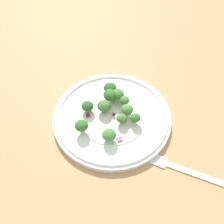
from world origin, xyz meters
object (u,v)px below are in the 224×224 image
(broccoli_floret_0, at_px, (135,116))
(plate, at_px, (112,117))
(broccoli_floret_2, at_px, (88,106))
(broccoli_floret_1, at_px, (109,95))
(fork, at_px, (189,171))

(broccoli_floret_0, bearing_deg, plate, -104.98)
(broccoli_floret_0, xyz_separation_m, broccoli_floret_2, (-0.03, -0.10, -0.00))
(plate, relative_size, broccoli_floret_2, 9.54)
(plate, xyz_separation_m, broccoli_floret_1, (-0.04, -0.01, 0.03))
(broccoli_floret_1, relative_size, fork, 0.16)
(plate, distance_m, broccoli_floret_0, 0.05)
(broccoli_floret_2, relative_size, fork, 0.15)
(broccoli_floret_0, distance_m, fork, 0.15)
(plate, height_order, broccoli_floret_0, broccoli_floret_0)
(broccoli_floret_2, distance_m, fork, 0.24)
(broccoli_floret_0, height_order, broccoli_floret_2, same)
(broccoli_floret_2, bearing_deg, broccoli_floret_1, 119.55)
(broccoli_floret_2, xyz_separation_m, fork, (0.14, 0.20, -0.03))
(broccoli_floret_1, height_order, fork, broccoli_floret_1)
(plate, relative_size, broccoli_floret_0, 11.96)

